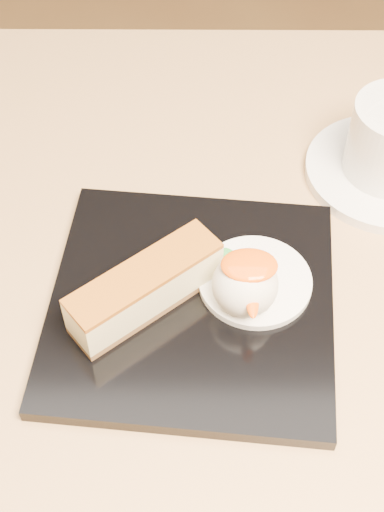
{
  "coord_description": "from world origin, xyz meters",
  "views": [
    {
      "loc": [
        -0.03,
        -0.31,
        1.18
      ],
      "look_at": [
        -0.03,
        0.04,
        0.76
      ],
      "focal_mm": 50.0,
      "sensor_mm": 36.0,
      "label": 1
    }
  ],
  "objects_px": {
    "dessert_plate": "(192,303)",
    "cheesecake": "(146,288)",
    "table": "(223,415)",
    "ice_cream_scoop": "(245,285)"
  },
  "relations": [
    {
      "from": "table",
      "to": "cheesecake",
      "type": "relative_size",
      "value": 6.75
    },
    {
      "from": "dessert_plate",
      "to": "cheesecake",
      "type": "height_order",
      "value": "cheesecake"
    },
    {
      "from": "table",
      "to": "cheesecake",
      "type": "distance_m",
      "value": 0.2
    },
    {
      "from": "dessert_plate",
      "to": "cheesecake",
      "type": "distance_m",
      "value": 0.04
    },
    {
      "from": "dessert_plate",
      "to": "ice_cream_scoop",
      "type": "bearing_deg",
      "value": -7.13
    },
    {
      "from": "table",
      "to": "dessert_plate",
      "type": "xyz_separation_m",
      "value": [
        -0.03,
        0.02,
        0.16
      ]
    },
    {
      "from": "cheesecake",
      "to": "ice_cream_scoop",
      "type": "bearing_deg",
      "value": -39.06
    },
    {
      "from": "table",
      "to": "cheesecake",
      "type": "xyz_separation_m",
      "value": [
        -0.07,
        0.01,
        0.19
      ]
    },
    {
      "from": "dessert_plate",
      "to": "table",
      "type": "bearing_deg",
      "value": -28.38
    },
    {
      "from": "dessert_plate",
      "to": "ice_cream_scoop",
      "type": "distance_m",
      "value": 0.05
    }
  ]
}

